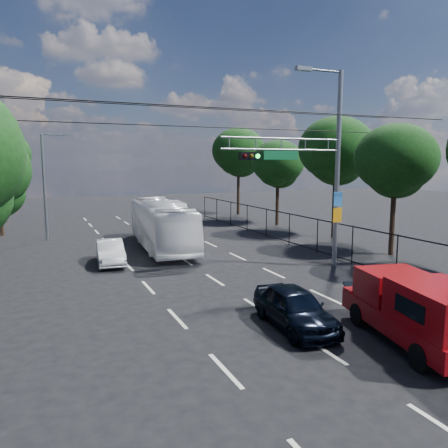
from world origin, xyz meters
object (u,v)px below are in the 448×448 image
red_pickup (417,309)px  navy_hatchback (295,308)px  signal_mast (317,161)px  white_bus (162,224)px  white_van (110,252)px

red_pickup → navy_hatchback: (-2.47, 2.48, -0.41)m
signal_mast → red_pickup: (-2.65, -8.70, -4.18)m
red_pickup → white_bus: white_bus is taller
red_pickup → white_bus: (-2.75, 16.96, 0.39)m
signal_mast → navy_hatchback: size_ratio=2.50×
navy_hatchback → white_van: (-3.90, 11.27, -0.04)m
red_pickup → navy_hatchback: 3.52m
signal_mast → red_pickup: size_ratio=1.70×
navy_hatchback → white_van: bearing=113.9°
red_pickup → signal_mast: bearing=73.1°
signal_mast → white_bus: bearing=123.2°
red_pickup → white_bus: bearing=99.2°
white_van → signal_mast: bearing=-24.5°
signal_mast → white_van: 11.33m
navy_hatchback → signal_mast: bearing=55.4°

